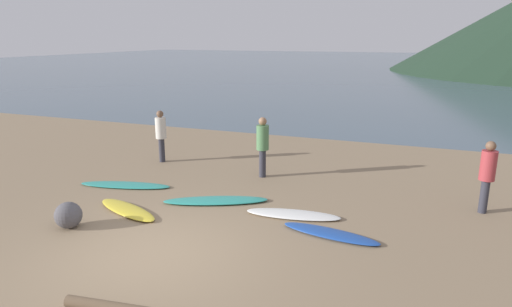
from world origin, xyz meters
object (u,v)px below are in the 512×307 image
object	(u,v)px
beach_rock_near	(68,215)
surfboard_4	(330,233)
surfboard_2	(216,200)
person_2	(161,132)
surfboard_0	(125,185)
person_1	(487,171)
person_0	(263,142)
surfboard_3	(293,214)
surfboard_1	(127,210)

from	to	relation	value
beach_rock_near	surfboard_4	bearing A→B (deg)	16.95
surfboard_2	surfboard_4	size ratio (longest dim) A/B	1.24
surfboard_4	person_2	distance (m)	7.08
surfboard_0	surfboard_4	world-z (taller)	surfboard_4
person_1	beach_rock_near	size ratio (longest dim) A/B	2.97
person_0	beach_rock_near	xyz separation A→B (m)	(-2.53, -4.71, -0.73)
person_0	beach_rock_near	size ratio (longest dim) A/B	3.07
surfboard_3	surfboard_4	world-z (taller)	surfboard_4
surfboard_1	surfboard_4	xyz separation A→B (m)	(4.55, 0.40, -0.00)
person_1	beach_rock_near	xyz separation A→B (m)	(-8.06, -4.00, -0.69)
person_0	surfboard_4	bearing A→B (deg)	51.52
person_2	beach_rock_near	size ratio (longest dim) A/B	2.94
surfboard_2	surfboard_3	distance (m)	1.97
person_0	person_2	distance (m)	3.52
surfboard_1	surfboard_4	world-z (taller)	same
surfboard_3	person_0	size ratio (longest dim) A/B	1.23
surfboard_2	person_2	world-z (taller)	person_2
surfboard_2	beach_rock_near	distance (m)	3.26
surfboard_4	beach_rock_near	xyz separation A→B (m)	(-5.13, -1.56, 0.23)
person_0	person_2	world-z (taller)	person_0
surfboard_1	beach_rock_near	size ratio (longest dim) A/B	3.54
surfboard_1	beach_rock_near	xyz separation A→B (m)	(-0.57, -1.16, 0.23)
surfboard_4	person_0	bearing A→B (deg)	138.65
surfboard_2	person_1	world-z (taller)	person_1
surfboard_1	person_1	size ratio (longest dim) A/B	1.19
person_0	person_1	distance (m)	5.58
surfboard_0	person_1	bearing A→B (deg)	-4.35
person_0	surfboard_3	bearing A→B (deg)	45.43
surfboard_3	person_0	distance (m)	3.10
surfboard_4	person_1	bearing A→B (deg)	48.72
surfboard_1	person_2	world-z (taller)	person_2
surfboard_2	beach_rock_near	bearing A→B (deg)	-156.58
surfboard_0	beach_rock_near	distance (m)	2.68
person_1	person_2	size ratio (longest dim) A/B	1.01
surfboard_3	person_2	size ratio (longest dim) A/B	1.28
surfboard_0	beach_rock_near	world-z (taller)	beach_rock_near
surfboard_0	person_1	distance (m)	8.80
surfboard_4	beach_rock_near	bearing A→B (deg)	-153.98
surfboard_3	person_2	xyz separation A→B (m)	(-5.12, 2.79, 0.92)
surfboard_2	surfboard_3	size ratio (longest dim) A/B	1.19
surfboard_3	person_2	distance (m)	5.91
surfboard_1	person_2	xyz separation A→B (m)	(-1.54, 3.88, 0.92)
person_2	person_0	bearing A→B (deg)	-87.25
surfboard_1	person_2	bearing A→B (deg)	133.11
surfboard_1	person_1	xyz separation A→B (m)	(7.49, 2.83, 0.93)
surfboard_1	surfboard_0	bearing A→B (deg)	149.77
beach_rock_near	person_2	bearing A→B (deg)	100.91
surfboard_2	surfboard_4	world-z (taller)	surfboard_2
surfboard_3	surfboard_1	bearing A→B (deg)	-171.15
surfboard_3	surfboard_4	xyz separation A→B (m)	(0.97, -0.69, 0.00)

